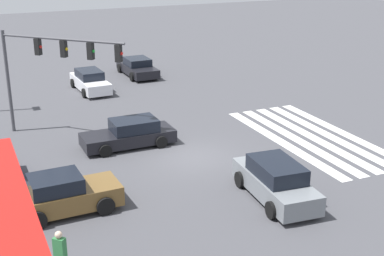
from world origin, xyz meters
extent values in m
plane|color=#47474C|center=(0.00, 0.00, 0.00)|extent=(117.31, 117.31, 0.00)
cube|color=silver|center=(0.00, -8.85, 0.00)|extent=(10.52, 0.60, 0.01)
cube|color=silver|center=(0.00, -7.90, 0.00)|extent=(10.52, 0.60, 0.01)
cube|color=silver|center=(0.00, -6.95, 0.00)|extent=(10.52, 0.60, 0.01)
cube|color=silver|center=(0.00, -6.00, 0.00)|extent=(10.52, 0.60, 0.01)
cube|color=silver|center=(0.00, -5.05, 0.00)|extent=(10.52, 0.60, 0.01)
cylinder|color=#47474C|center=(7.39, 7.39, 2.75)|extent=(0.18, 0.18, 5.51)
cylinder|color=#47474C|center=(4.90, 4.90, 5.26)|extent=(5.07, 5.07, 0.12)
cube|color=black|center=(5.89, 5.89, 4.79)|extent=(0.40, 0.40, 0.84)
sphere|color=red|center=(5.78, 5.78, 4.79)|extent=(0.16, 0.16, 0.16)
cube|color=black|center=(4.81, 4.81, 4.79)|extent=(0.40, 0.40, 0.84)
sphere|color=gold|center=(4.70, 4.70, 4.79)|extent=(0.16, 0.16, 0.16)
cube|color=black|center=(3.73, 3.73, 4.79)|extent=(0.40, 0.40, 0.84)
sphere|color=green|center=(3.62, 3.62, 4.79)|extent=(0.16, 0.16, 0.16)
cube|color=black|center=(2.65, 2.65, 4.79)|extent=(0.40, 0.40, 0.84)
sphere|color=red|center=(2.54, 2.54, 4.79)|extent=(0.16, 0.16, 0.16)
cube|color=silver|center=(13.77, 1.55, 0.53)|extent=(4.71, 1.88, 0.72)
cube|color=black|center=(13.88, 1.55, 1.17)|extent=(2.34, 1.60, 0.56)
cylinder|color=black|center=(12.37, 0.63, 0.31)|extent=(0.63, 0.25, 0.62)
cylinder|color=black|center=(12.29, 2.33, 0.31)|extent=(0.63, 0.25, 0.62)
cylinder|color=black|center=(15.24, 0.76, 0.31)|extent=(0.63, 0.25, 0.62)
cylinder|color=black|center=(15.16, 2.46, 0.31)|extent=(0.63, 0.25, 0.62)
cube|color=black|center=(2.65, 2.35, 0.47)|extent=(1.80, 4.65, 0.61)
cube|color=black|center=(2.65, 2.02, 1.08)|extent=(1.61, 2.27, 0.60)
cylinder|color=black|center=(1.73, 3.79, 0.31)|extent=(0.22, 0.61, 0.61)
cylinder|color=black|center=(3.55, 3.80, 0.31)|extent=(0.22, 0.61, 0.61)
cylinder|color=black|center=(1.75, 0.91, 0.31)|extent=(0.22, 0.61, 0.61)
cylinder|color=black|center=(3.56, 0.92, 0.31)|extent=(0.22, 0.61, 0.61)
cube|color=brown|center=(-3.01, 6.62, 0.58)|extent=(1.90, 4.17, 0.76)
cube|color=black|center=(-3.02, 6.97, 1.25)|extent=(1.64, 1.96, 0.58)
cylinder|color=black|center=(-2.06, 5.37, 0.36)|extent=(0.24, 0.72, 0.71)
cylinder|color=black|center=(-3.86, 5.31, 0.36)|extent=(0.24, 0.72, 0.71)
cylinder|color=black|center=(-2.15, 7.92, 0.36)|extent=(0.24, 0.72, 0.71)
cylinder|color=black|center=(-3.95, 7.86, 0.36)|extent=(0.24, 0.72, 0.71)
cube|color=gray|center=(-5.32, -1.29, 0.58)|extent=(4.74, 2.10, 0.79)
cube|color=black|center=(-5.38, -1.28, 1.30)|extent=(2.58, 1.76, 0.63)
cylinder|color=black|center=(-3.82, -0.51, 0.34)|extent=(0.70, 0.27, 0.68)
cylinder|color=black|center=(-3.97, -2.29, 0.34)|extent=(0.70, 0.27, 0.68)
cylinder|color=black|center=(-6.68, -0.28, 0.34)|extent=(0.70, 0.27, 0.68)
cylinder|color=black|center=(-6.82, -2.06, 0.34)|extent=(0.70, 0.27, 0.68)
cube|color=black|center=(16.70, -2.85, 0.50)|extent=(4.92, 1.93, 0.63)
cube|color=black|center=(16.65, -2.85, 1.09)|extent=(2.10, 1.70, 0.54)
cylinder|color=black|center=(18.21, -1.87, 0.34)|extent=(0.68, 0.23, 0.67)
cylinder|color=black|center=(18.23, -3.77, 0.34)|extent=(0.68, 0.23, 0.67)
cylinder|color=black|center=(15.17, -1.92, 0.34)|extent=(0.68, 0.23, 0.67)
cylinder|color=black|center=(15.20, -3.82, 0.34)|extent=(0.68, 0.23, 0.67)
cube|color=#337A42|center=(-7.42, 7.65, 1.17)|extent=(0.41, 0.41, 0.66)
sphere|color=beige|center=(-7.42, 7.65, 1.61)|extent=(0.23, 0.23, 0.23)
camera|label=1|loc=(-21.73, 9.68, 9.89)|focal=50.00mm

